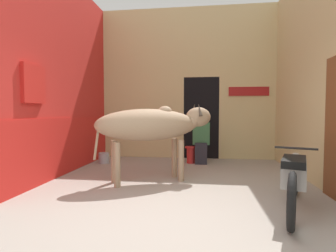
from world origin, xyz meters
name	(u,v)px	position (x,y,z in m)	size (l,w,h in m)	color
ground_plane	(166,216)	(0.00, 0.00, 0.00)	(30.00, 30.00, 0.00)	#9E9389
wall_left_shopfront	(63,77)	(-2.47, 2.07, 2.01)	(0.25, 4.17, 4.16)	red
wall_back_with_doorway	(191,94)	(0.13, 4.39, 1.79)	(4.77, 0.93, 4.16)	#D1BC84
wall_right_with_door	(314,71)	(2.47, 2.04, 2.05)	(0.22, 4.17, 4.16)	#D1BC84
cow	(153,125)	(-0.45, 1.59, 1.04)	(2.20, 1.45, 1.46)	tan
motorcycle_near	(294,177)	(1.63, 0.41, 0.44)	(0.85, 1.94, 0.76)	black
shopkeeper_seated	(201,138)	(0.41, 3.44, 0.64)	(0.42, 0.33, 1.22)	#282833
plastic_stool	(191,154)	(0.16, 3.43, 0.23)	(0.29, 0.29, 0.42)	red
bucket	(104,158)	(-2.02, 3.15, 0.13)	(0.26, 0.26, 0.26)	#A8A8B2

